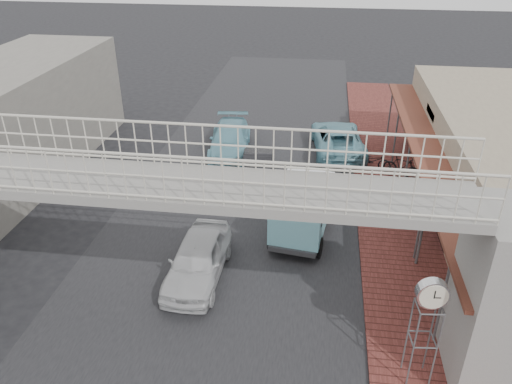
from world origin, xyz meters
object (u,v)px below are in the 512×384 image
(angkot_far, at_px, (230,139))
(motorcycle_near, at_px, (372,160))
(angkot_curb, at_px, (338,139))
(angkot_van, at_px, (304,204))
(motorcycle_far, at_px, (402,167))
(street_clock, at_px, (431,298))
(white_hatchback, at_px, (198,259))
(dark_sedan, at_px, (258,169))
(arrow_sign, at_px, (450,210))

(angkot_far, height_order, motorcycle_near, angkot_far)
(angkot_curb, distance_m, angkot_van, 8.15)
(motorcycle_far, xyz_separation_m, street_clock, (-0.95, -11.81, 2.10))
(street_clock, bearing_deg, angkot_far, 112.58)
(angkot_van, distance_m, motorcycle_far, 6.72)
(white_hatchback, height_order, motorcycle_far, white_hatchback)
(motorcycle_near, height_order, motorcycle_far, motorcycle_far)
(dark_sedan, distance_m, arrow_sign, 9.36)
(angkot_curb, xyz_separation_m, motorcycle_near, (1.65, -2.10, -0.17))
(motorcycle_near, relative_size, motorcycle_far, 0.96)
(white_hatchback, height_order, motorcycle_near, white_hatchback)
(white_hatchback, bearing_deg, angkot_van, 45.21)
(motorcycle_far, bearing_deg, motorcycle_near, 86.73)
(white_hatchback, relative_size, street_clock, 1.33)
(angkot_van, relative_size, motorcycle_near, 2.47)
(angkot_van, height_order, motorcycle_near, angkot_van)
(angkot_far, distance_m, motorcycle_far, 8.72)
(street_clock, xyz_separation_m, arrow_sign, (1.43, 4.90, -0.30))
(arrow_sign, bearing_deg, angkot_van, 173.75)
(angkot_far, height_order, street_clock, street_clock)
(motorcycle_near, bearing_deg, angkot_van, 166.13)
(motorcycle_far, distance_m, street_clock, 12.03)
(white_hatchback, xyz_separation_m, angkot_far, (-0.84, 10.43, -0.01))
(angkot_van, distance_m, arrow_sign, 5.22)
(dark_sedan, height_order, arrow_sign, arrow_sign)
(white_hatchback, xyz_separation_m, street_clock, (6.68, -3.45, 2.03))
(dark_sedan, relative_size, motorcycle_near, 2.19)
(angkot_curb, xyz_separation_m, angkot_van, (-1.36, -8.01, 0.57))
(dark_sedan, height_order, angkot_far, angkot_far)
(angkot_far, relative_size, motorcycle_near, 2.77)
(motorcycle_near, bearing_deg, angkot_curb, 51.28)
(dark_sedan, distance_m, street_clock, 12.33)
(angkot_curb, distance_m, arrow_sign, 10.51)
(motorcycle_far, bearing_deg, white_hatchback, 165.80)
(street_clock, distance_m, arrow_sign, 5.11)
(white_hatchback, height_order, dark_sedan, white_hatchback)
(motorcycle_far, height_order, arrow_sign, arrow_sign)
(white_hatchback, height_order, angkot_far, white_hatchback)
(dark_sedan, bearing_deg, street_clock, -66.79)
(motorcycle_far, relative_size, arrow_sign, 0.63)
(angkot_far, bearing_deg, angkot_curb, 2.03)
(angkot_far, bearing_deg, angkot_van, -66.13)
(street_clock, bearing_deg, motorcycle_near, 85.66)
(white_hatchback, relative_size, angkot_curb, 0.80)
(white_hatchback, bearing_deg, angkot_far, 95.81)
(angkot_far, bearing_deg, motorcycle_far, -19.99)
(white_hatchback, height_order, street_clock, street_clock)
(street_clock, height_order, arrow_sign, street_clock)
(dark_sedan, distance_m, angkot_curb, 5.39)
(arrow_sign, bearing_deg, white_hatchback, -155.72)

